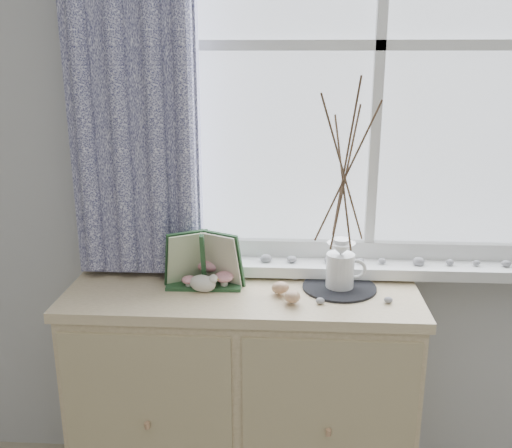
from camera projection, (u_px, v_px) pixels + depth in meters
The scene contains 8 objects.
sideboard at pixel (243, 399), 2.06m from camera, with size 1.20×0.45×0.85m.
botanical_book at pixel (203, 261), 1.91m from camera, with size 0.29×0.13×0.21m, color #204424, non-canonical shape.
toadstool_cluster at pixel (210, 269), 1.99m from camera, with size 0.18×0.15×0.09m.
wooden_eggs at pixel (286, 292), 1.86m from camera, with size 0.09×0.11×0.07m.
songbird_figurine at pixel (203, 282), 1.92m from camera, with size 0.13×0.06×0.07m, color white, non-canonical shape.
crocheted_doily at pixel (339, 287), 1.95m from camera, with size 0.25×0.25×0.01m, color black.
twig_pitcher at pixel (345, 169), 1.84m from camera, with size 0.27×0.27×0.72m.
sideboard_pebbles at pixel (332, 290), 1.92m from camera, with size 0.33×0.23×0.02m.
Camera 1 is at (0.01, -0.04, 1.62)m, focal length 40.00 mm.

